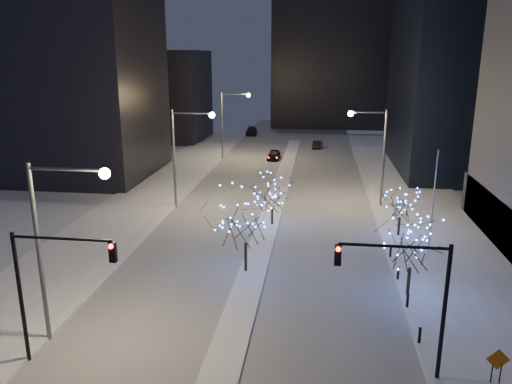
% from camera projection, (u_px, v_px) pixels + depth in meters
% --- Properties ---
extents(ground, '(160.00, 160.00, 0.00)m').
position_uv_depth(ground, '(220.00, 375.00, 24.48)').
color(ground, silver).
rests_on(ground, ground).
extents(road, '(20.00, 130.00, 0.02)m').
position_uv_depth(road, '(279.00, 190.00, 57.95)').
color(road, '#A0A5AE').
rests_on(road, ground).
extents(median, '(2.00, 80.00, 0.15)m').
position_uv_depth(median, '(275.00, 202.00, 53.15)').
color(median, white).
rests_on(median, ground).
extents(east_sidewalk, '(10.00, 90.00, 0.15)m').
position_uv_depth(east_sidewalk, '(443.00, 242.00, 41.74)').
color(east_sidewalk, white).
rests_on(east_sidewalk, ground).
extents(west_sidewalk, '(8.00, 90.00, 0.15)m').
position_uv_depth(west_sidewalk, '(112.00, 227.00, 45.31)').
color(west_sidewalk, white).
rests_on(west_sidewalk, ground).
extents(filler_west_near, '(22.00, 18.00, 24.00)m').
position_uv_depth(filler_west_near, '(63.00, 81.00, 62.99)').
color(filler_west_near, black).
rests_on(filler_west_near, ground).
extents(filler_west_far, '(18.00, 16.00, 16.00)m').
position_uv_depth(filler_west_far, '(156.00, 95.00, 92.49)').
color(filler_west_far, black).
rests_on(filler_west_far, ground).
extents(horizon_block, '(24.00, 14.00, 42.00)m').
position_uv_depth(horizon_block, '(330.00, 27.00, 106.15)').
color(horizon_block, black).
rests_on(horizon_block, ground).
extents(street_lamp_w_near, '(4.40, 0.56, 10.00)m').
position_uv_depth(street_lamp_w_near, '(55.00, 229.00, 25.77)').
color(street_lamp_w_near, '#595E66').
rests_on(street_lamp_w_near, ground).
extents(street_lamp_w_mid, '(4.40, 0.56, 10.00)m').
position_uv_depth(street_lamp_w_mid, '(184.00, 145.00, 49.67)').
color(street_lamp_w_mid, '#595E66').
rests_on(street_lamp_w_mid, ground).
extents(street_lamp_w_far, '(4.40, 0.56, 10.00)m').
position_uv_depth(street_lamp_w_far, '(229.00, 116.00, 73.58)').
color(street_lamp_w_far, '#595E66').
rests_on(street_lamp_w_far, ground).
extents(street_lamp_east, '(3.90, 0.56, 10.00)m').
position_uv_depth(street_lamp_east, '(375.00, 145.00, 50.22)').
color(street_lamp_east, '#595E66').
rests_on(street_lamp_east, ground).
extents(traffic_signal_west, '(5.26, 0.43, 7.00)m').
position_uv_depth(traffic_signal_west, '(48.00, 277.00, 24.25)').
color(traffic_signal_west, black).
rests_on(traffic_signal_west, ground).
extents(traffic_signal_east, '(5.26, 0.43, 7.00)m').
position_uv_depth(traffic_signal_east, '(412.00, 288.00, 23.07)').
color(traffic_signal_east, black).
rests_on(traffic_signal_east, ground).
extents(flagpoles, '(1.35, 2.60, 8.00)m').
position_uv_depth(flagpoles, '(435.00, 196.00, 38.06)').
color(flagpoles, silver).
rests_on(flagpoles, east_sidewalk).
extents(bollards, '(0.16, 12.16, 0.90)m').
position_uv_depth(bollards, '(403.00, 286.00, 32.63)').
color(bollards, black).
rests_on(bollards, east_sidewalk).
extents(car_near, '(1.90, 4.36, 1.46)m').
position_uv_depth(car_near, '(274.00, 155.00, 74.91)').
color(car_near, black).
rests_on(car_near, ground).
extents(car_mid, '(1.82, 4.02, 1.28)m').
position_uv_depth(car_mid, '(318.00, 144.00, 84.11)').
color(car_mid, black).
rests_on(car_mid, ground).
extents(car_far, '(2.51, 5.30, 1.49)m').
position_uv_depth(car_far, '(251.00, 131.00, 97.99)').
color(car_far, black).
rests_on(car_far, ground).
extents(holiday_tree_median_near, '(5.66, 5.66, 6.03)m').
position_uv_depth(holiday_tree_median_near, '(245.00, 219.00, 35.01)').
color(holiday_tree_median_near, black).
rests_on(holiday_tree_median_near, median).
extents(holiday_tree_median_far, '(4.27, 4.27, 4.56)m').
position_uv_depth(holiday_tree_median_far, '(272.00, 194.00, 45.22)').
color(holiday_tree_median_far, black).
rests_on(holiday_tree_median_far, median).
extents(holiday_tree_plaza_near, '(3.93, 3.93, 5.06)m').
position_uv_depth(holiday_tree_plaza_near, '(412.00, 247.00, 31.59)').
color(holiday_tree_plaza_near, black).
rests_on(holiday_tree_plaza_near, east_sidewalk).
extents(holiday_tree_plaza_far, '(3.23, 3.23, 4.24)m').
position_uv_depth(holiday_tree_plaza_far, '(401.00, 204.00, 42.42)').
color(holiday_tree_plaza_far, black).
rests_on(holiday_tree_plaza_far, east_sidewalk).
extents(construction_sign, '(1.10, 0.08, 1.82)m').
position_uv_depth(construction_sign, '(498.00, 363.00, 23.41)').
color(construction_sign, black).
rests_on(construction_sign, east_sidewalk).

